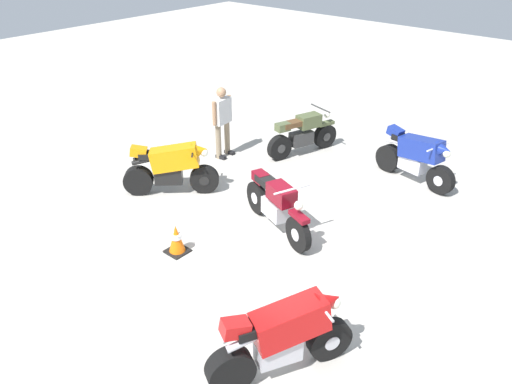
{
  "coord_description": "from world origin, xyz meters",
  "views": [
    {
      "loc": [
        5.61,
        4.66,
        5.13
      ],
      "look_at": [
        -0.43,
        -0.59,
        0.75
      ],
      "focal_mm": 35.92,
      "sensor_mm": 36.0,
      "label": 1
    }
  ],
  "objects_px": {
    "motorcycle_maroon_cruiser": "(277,205)",
    "motorcycle_orange_sportbike": "(171,167)",
    "motorcycle_olive_vintage": "(303,134)",
    "traffic_cone": "(176,239)",
    "person_in_white_shirt": "(222,118)",
    "motorcycle_red_sportbike": "(283,336)",
    "motorcycle_blue_sportbike": "(416,156)"
  },
  "relations": [
    {
      "from": "motorcycle_orange_sportbike",
      "to": "person_in_white_shirt",
      "type": "height_order",
      "value": "person_in_white_shirt"
    },
    {
      "from": "motorcycle_olive_vintage",
      "to": "person_in_white_shirt",
      "type": "relative_size",
      "value": 1.14
    },
    {
      "from": "motorcycle_red_sportbike",
      "to": "motorcycle_orange_sportbike",
      "type": "height_order",
      "value": "same"
    },
    {
      "from": "person_in_white_shirt",
      "to": "traffic_cone",
      "type": "relative_size",
      "value": 3.16
    },
    {
      "from": "motorcycle_red_sportbike",
      "to": "motorcycle_blue_sportbike",
      "type": "distance_m",
      "value": 6.08
    },
    {
      "from": "motorcycle_maroon_cruiser",
      "to": "motorcycle_olive_vintage",
      "type": "relative_size",
      "value": 1.05
    },
    {
      "from": "motorcycle_olive_vintage",
      "to": "person_in_white_shirt",
      "type": "height_order",
      "value": "person_in_white_shirt"
    },
    {
      "from": "motorcycle_orange_sportbike",
      "to": "motorcycle_blue_sportbike",
      "type": "distance_m",
      "value": 5.15
    },
    {
      "from": "motorcycle_olive_vintage",
      "to": "motorcycle_blue_sportbike",
      "type": "distance_m",
      "value": 2.72
    },
    {
      "from": "person_in_white_shirt",
      "to": "motorcycle_orange_sportbike",
      "type": "bearing_deg",
      "value": -81.89
    },
    {
      "from": "person_in_white_shirt",
      "to": "traffic_cone",
      "type": "xyz_separation_m",
      "value": [
        3.37,
        2.18,
        -0.7
      ]
    },
    {
      "from": "motorcycle_blue_sportbike",
      "to": "traffic_cone",
      "type": "xyz_separation_m",
      "value": [
        5.11,
        -1.85,
        -0.33
      ]
    },
    {
      "from": "motorcycle_red_sportbike",
      "to": "motorcycle_blue_sportbike",
      "type": "relative_size",
      "value": 0.94
    },
    {
      "from": "motorcycle_olive_vintage",
      "to": "motorcycle_orange_sportbike",
      "type": "xyz_separation_m",
      "value": [
        3.37,
        -0.83,
        0.11
      ]
    },
    {
      "from": "motorcycle_maroon_cruiser",
      "to": "traffic_cone",
      "type": "relative_size",
      "value": 3.78
    },
    {
      "from": "motorcycle_red_sportbike",
      "to": "motorcycle_maroon_cruiser",
      "type": "bearing_deg",
      "value": 67.26
    },
    {
      "from": "motorcycle_orange_sportbike",
      "to": "motorcycle_blue_sportbike",
      "type": "xyz_separation_m",
      "value": [
        -3.76,
        3.52,
        0.0
      ]
    },
    {
      "from": "motorcycle_orange_sportbike",
      "to": "motorcycle_blue_sportbike",
      "type": "relative_size",
      "value": 0.79
    },
    {
      "from": "motorcycle_orange_sportbike",
      "to": "motorcycle_olive_vintage",
      "type": "bearing_deg",
      "value": 32.41
    },
    {
      "from": "motorcycle_red_sportbike",
      "to": "person_in_white_shirt",
      "type": "distance_m",
      "value": 6.69
    },
    {
      "from": "motorcycle_red_sportbike",
      "to": "person_in_white_shirt",
      "type": "height_order",
      "value": "person_in_white_shirt"
    },
    {
      "from": "motorcycle_olive_vintage",
      "to": "motorcycle_orange_sportbike",
      "type": "height_order",
      "value": "motorcycle_orange_sportbike"
    },
    {
      "from": "person_in_white_shirt",
      "to": "motorcycle_olive_vintage",
      "type": "bearing_deg",
      "value": 39.13
    },
    {
      "from": "motorcycle_red_sportbike",
      "to": "motorcycle_orange_sportbike",
      "type": "distance_m",
      "value": 5.15
    },
    {
      "from": "motorcycle_maroon_cruiser",
      "to": "motorcycle_orange_sportbike",
      "type": "relative_size",
      "value": 1.3
    },
    {
      "from": "motorcycle_red_sportbike",
      "to": "motorcycle_orange_sportbike",
      "type": "xyz_separation_m",
      "value": [
        -2.22,
        -4.65,
        0.0
      ]
    },
    {
      "from": "traffic_cone",
      "to": "motorcycle_maroon_cruiser",
      "type": "bearing_deg",
      "value": 153.54
    },
    {
      "from": "motorcycle_maroon_cruiser",
      "to": "motorcycle_red_sportbike",
      "type": "height_order",
      "value": "motorcycle_red_sportbike"
    },
    {
      "from": "motorcycle_olive_vintage",
      "to": "motorcycle_blue_sportbike",
      "type": "height_order",
      "value": "motorcycle_blue_sportbike"
    },
    {
      "from": "motorcycle_olive_vintage",
      "to": "motorcycle_red_sportbike",
      "type": "bearing_deg",
      "value": -128.76
    },
    {
      "from": "motorcycle_maroon_cruiser",
      "to": "traffic_cone",
      "type": "distance_m",
      "value": 1.88
    },
    {
      "from": "traffic_cone",
      "to": "motorcycle_blue_sportbike",
      "type": "bearing_deg",
      "value": 160.1
    }
  ]
}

